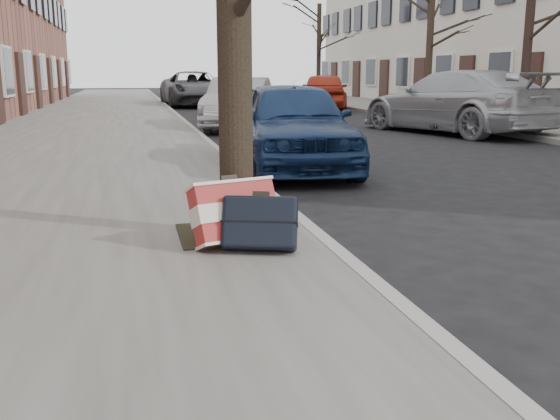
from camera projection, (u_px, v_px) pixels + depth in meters
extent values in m
plane|color=black|center=(520.00, 274.00, 4.66)|extent=(120.00, 120.00, 0.00)
cube|color=slate|center=(98.00, 122.00, 18.05)|extent=(5.00, 70.00, 0.12)
cube|color=slate|center=(458.00, 116.00, 20.66)|extent=(4.00, 70.00, 0.12)
cube|color=black|center=(229.00, 233.00, 5.31)|extent=(0.85, 0.85, 0.02)
cube|color=maroon|center=(235.00, 213.00, 4.94)|extent=(0.76, 0.56, 0.52)
cube|color=black|center=(260.00, 222.00, 4.77)|extent=(0.65, 0.50, 0.45)
imported|color=#13264B|center=(292.00, 124.00, 9.57)|extent=(2.01, 4.18, 1.38)
imported|color=#A5A8AD|center=(239.00, 103.00, 16.39)|extent=(2.62, 4.33, 1.35)
imported|color=#38383D|center=(194.00, 89.00, 27.64)|extent=(2.80, 5.62, 1.53)
imported|color=#9EA0A4|center=(455.00, 102.00, 15.26)|extent=(3.54, 5.67, 1.53)
imported|color=maroon|center=(324.00, 92.00, 24.22)|extent=(3.01, 4.67, 1.48)
cylinder|color=black|center=(529.00, 32.00, 15.84)|extent=(0.23, 0.23, 4.72)
cylinder|color=black|center=(430.00, 45.00, 21.05)|extent=(0.24, 0.24, 4.48)
cylinder|color=black|center=(319.00, 51.00, 33.23)|extent=(0.23, 0.23, 4.89)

